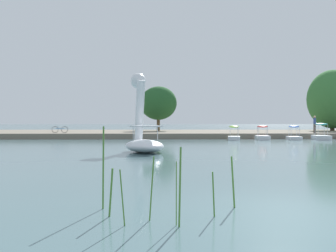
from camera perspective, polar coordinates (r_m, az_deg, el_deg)
name	(u,v)px	position (r m, az deg, el deg)	size (l,w,h in m)	color
ground_plane	(307,213)	(7.69, 19.92, -12.02)	(600.75, 600.75, 0.00)	slate
shore_bank_far	(180,133)	(47.49, 1.86, -1.10)	(120.15, 19.79, 0.55)	slate
swan_boat	(143,132)	(21.55, -3.75, -0.89)	(2.86, 4.03, 4.54)	white
pedal_boat_lime	(234,136)	(36.61, 9.77, -1.45)	(1.44, 2.11, 1.34)	white
pedal_boat_red	(262,136)	(37.38, 13.83, -1.41)	(1.34, 1.96, 1.36)	white
pedal_boat_blue	(294,135)	(38.32, 18.19, -1.32)	(1.27, 1.85, 1.35)	white
pedal_boat_teal	(321,135)	(39.00, 21.78, -1.24)	(1.60, 2.27, 1.58)	white
tree_broadleaf_behind_dock	(158,103)	(49.22, -1.45, 3.40)	(6.45, 6.30, 5.69)	brown
tree_willow_overhanging	(332,99)	(54.28, 23.21, 3.69)	(8.00, 8.46, 7.91)	#423323
person_on_path	(315,124)	(42.42, 20.93, 0.33)	(0.30, 0.30, 1.79)	#47382D
bicycle_parked	(60,130)	(41.63, -15.75, -0.51)	(1.62, 0.32, 0.69)	black
reed_clump_foreground	(157,183)	(6.90, -1.64, -8.52)	(2.59, 1.49, 1.59)	#4C7F33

